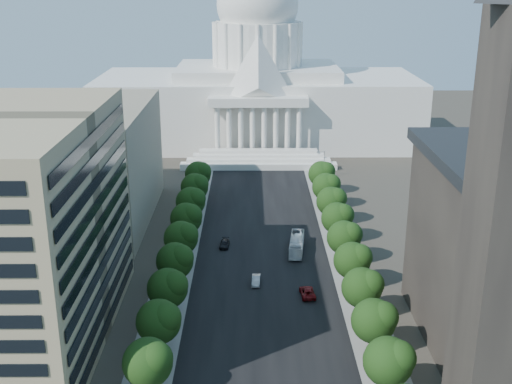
{
  "coord_description": "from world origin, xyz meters",
  "views": [
    {
      "loc": [
        -2.42,
        -58.61,
        60.9
      ],
      "look_at": [
        -1.38,
        77.78,
        14.89
      ],
      "focal_mm": 45.0,
      "sensor_mm": 36.0,
      "label": 1
    }
  ],
  "objects_px": {
    "city_bus": "(297,244)",
    "car_silver": "(256,280)",
    "car_dark_b": "(225,244)",
    "car_red": "(307,292)"
  },
  "relations": [
    {
      "from": "car_red",
      "to": "city_bus",
      "type": "xyz_separation_m",
      "value": [
        -0.66,
        22.12,
        0.95
      ]
    },
    {
      "from": "city_bus",
      "to": "car_silver",
      "type": "bearing_deg",
      "value": -113.22
    },
    {
      "from": "car_silver",
      "to": "city_bus",
      "type": "bearing_deg",
      "value": 62.67
    },
    {
      "from": "car_dark_b",
      "to": "car_silver",
      "type": "bearing_deg",
      "value": -65.41
    },
    {
      "from": "car_silver",
      "to": "car_dark_b",
      "type": "relative_size",
      "value": 0.96
    },
    {
      "from": "car_dark_b",
      "to": "city_bus",
      "type": "bearing_deg",
      "value": -4.98
    },
    {
      "from": "car_silver",
      "to": "car_red",
      "type": "xyz_separation_m",
      "value": [
        10.26,
        -5.47,
        0.02
      ]
    },
    {
      "from": "car_dark_b",
      "to": "city_bus",
      "type": "relative_size",
      "value": 0.4
    },
    {
      "from": "car_red",
      "to": "car_dark_b",
      "type": "height_order",
      "value": "car_red"
    },
    {
      "from": "car_silver",
      "to": "car_dark_b",
      "type": "xyz_separation_m",
      "value": [
        -7.31,
        19.27,
        -0.06
      ]
    }
  ]
}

